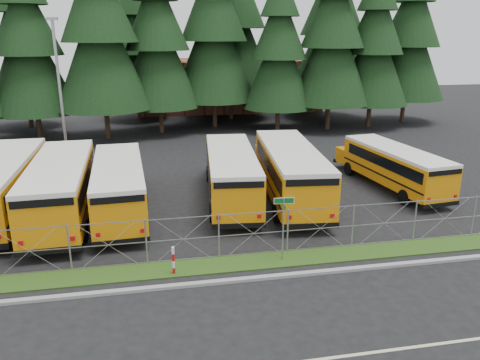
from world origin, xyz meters
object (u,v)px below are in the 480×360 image
object	(u,v)px
striped_bollard	(173,261)
light_standard	(60,89)
bus_1	(5,187)
bus_3	(119,187)
bus_2	(62,189)
street_sign	(284,216)
bus_5	(231,175)
bus_6	(289,173)
bus_east	(392,168)

from	to	relation	value
striped_bollard	light_standard	bearing A→B (deg)	110.84
bus_1	bus_3	xyz separation A→B (m)	(5.79, -0.81, -0.14)
striped_bollard	light_standard	xyz separation A→B (m)	(-6.58, 17.28, 4.90)
bus_2	light_standard	distance (m)	10.88
bus_2	light_standard	world-z (taller)	light_standard
striped_bollard	light_standard	world-z (taller)	light_standard
bus_2	bus_3	distance (m)	2.83
street_sign	bus_5	bearing A→B (deg)	96.16
bus_1	striped_bollard	world-z (taller)	bus_1
bus_2	light_standard	bearing A→B (deg)	95.41
bus_1	bus_6	xyz separation A→B (m)	(15.19, -0.33, 0.00)
bus_3	bus_6	world-z (taller)	bus_6
bus_3	light_standard	size ratio (longest dim) A/B	1.06
light_standard	bus_5	bearing A→B (deg)	-41.55
bus_3	light_standard	world-z (taller)	light_standard
bus_2	bus_3	xyz separation A→B (m)	(2.83, 0.03, -0.12)
street_sign	striped_bollard	distance (m)	4.78
street_sign	striped_bollard	xyz separation A→B (m)	(-4.55, -0.35, -1.43)
bus_1	striped_bollard	distance (m)	11.54
bus_6	striped_bollard	size ratio (longest dim) A/B	9.85
bus_5	striped_bollard	xyz separation A→B (m)	(-3.70, -8.17, -0.86)
bus_5	bus_2	bearing A→B (deg)	-168.43
bus_3	bus_5	size ratio (longest dim) A/B	0.97
bus_1	bus_3	size ratio (longest dim) A/B	1.10
bus_5	street_sign	distance (m)	7.89
bus_3	bus_6	size ratio (longest dim) A/B	0.91
bus_3	bus_5	distance (m)	6.16
bus_6	light_standard	bearing A→B (deg)	150.67
bus_1	bus_east	xyz separation A→B (m)	(21.91, 0.40, -0.26)
bus_6	bus_1	bearing A→B (deg)	-175.52
bus_1	bus_3	world-z (taller)	bus_1
bus_1	bus_5	distance (m)	11.89
bus_3	light_standard	bearing A→B (deg)	109.50
light_standard	street_sign	bearing A→B (deg)	-56.69
bus_2	bus_5	distance (m)	8.98
bus_1	bus_2	distance (m)	3.08
bus_2	bus_6	world-z (taller)	bus_6
street_sign	bus_east	bearing A→B (deg)	41.53
bus_2	light_standard	size ratio (longest dim) A/B	1.15
bus_3	bus_6	distance (m)	9.41
bus_1	street_sign	xyz separation A→B (m)	(12.74, -7.73, 0.49)
bus_5	striped_bollard	distance (m)	9.01
bus_5	street_sign	xyz separation A→B (m)	(0.84, -7.82, 0.57)
striped_bollard	light_standard	size ratio (longest dim) A/B	0.12
bus_1	bus_5	bearing A→B (deg)	-0.63
bus_3	bus_east	distance (m)	16.17
bus_5	bus_east	world-z (taller)	bus_5
bus_east	light_standard	size ratio (longest dim) A/B	0.97
bus_1	bus_east	world-z (taller)	bus_1
bus_2	bus_5	world-z (taller)	bus_2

